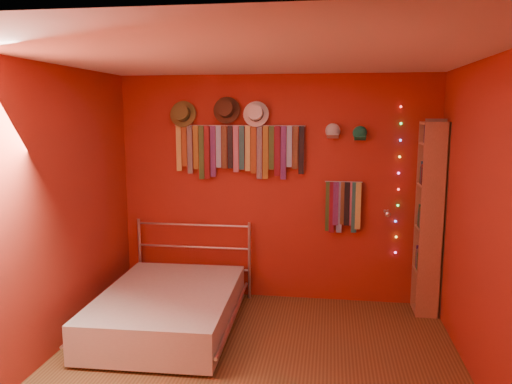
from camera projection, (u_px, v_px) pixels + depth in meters
The scene contains 16 objects.
ground at pixel (251, 374), 4.03m from camera, with size 3.50×3.50×0.00m, color brown.
back_wall at pixel (276, 189), 5.55m from camera, with size 3.50×0.02×2.50m, color maroon.
right_wall at pixel (491, 231), 3.58m from camera, with size 0.02×3.50×2.50m, color maroon.
left_wall at pixel (40, 216), 4.09m from camera, with size 0.02×3.50×2.50m, color maroon.
ceiling at pixel (250, 56), 3.64m from camera, with size 3.50×3.50×0.02m, color white.
tie_rack at pixel (239, 148), 5.47m from camera, with size 1.45×0.03×0.60m.
small_tie_rack at pixel (343, 205), 5.40m from camera, with size 0.40×0.03×0.57m.
fedora_olive at pixel (182, 113), 5.47m from camera, with size 0.29×0.16×0.29m.
fedora_brown at pixel (226, 109), 5.39m from camera, with size 0.30×0.16×0.29m.
fedora_white at pixel (256, 113), 5.35m from camera, with size 0.28×0.15×0.28m.
cap_white at pixel (333, 131), 5.30m from camera, with size 0.17×0.21×0.17m.
cap_green at pixel (360, 133), 5.26m from camera, with size 0.16×0.21×0.16m.
fairy_lights at pixel (398, 181), 5.29m from camera, with size 0.04×0.02×1.59m.
reading_lamp at pixel (387, 213), 5.18m from camera, with size 0.07×0.29×0.09m.
bookshelf at pixel (433, 218), 5.12m from camera, with size 0.25×0.34×2.00m.
bed at pixel (168, 308), 4.85m from camera, with size 1.38×1.84×0.88m.
Camera 1 is at (0.60, -3.70, 2.09)m, focal length 35.00 mm.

